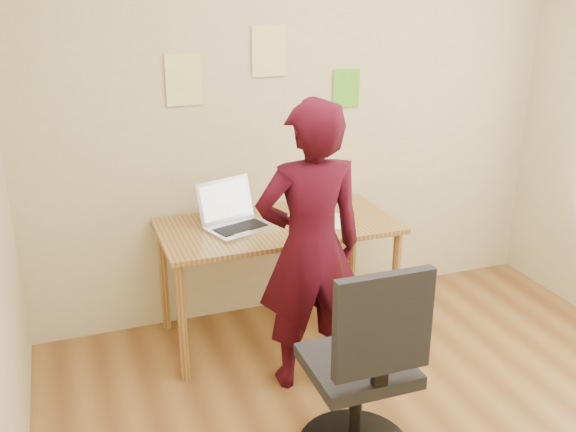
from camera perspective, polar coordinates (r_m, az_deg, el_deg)
name	(u,v)px	position (r m, az deg, el deg)	size (l,w,h in m)	color
room	(461,188)	(2.56, 15.17, 2.39)	(3.58, 3.58, 2.78)	brown
desk	(277,237)	(3.84, -0.94, -1.89)	(1.40, 0.70, 0.74)	olive
laptop	(235,218)	(3.75, -4.72, -0.21)	(0.45, 0.42, 0.26)	#B9B8C0
paper_sheet	(334,221)	(3.86, 4.13, -0.43)	(0.19, 0.27, 0.00)	white
phone	(318,231)	(3.68, 2.71, -1.37)	(0.07, 0.14, 0.01)	black
wall_note_left	(184,80)	(3.83, -9.26, 11.87)	(0.21, 0.00, 0.30)	#ECE88D
wall_note_mid	(269,51)	(3.94, -1.70, 14.44)	(0.21, 0.00, 0.30)	#ECE88D
wall_note_right	(346,88)	(4.16, 5.21, 11.25)	(0.18, 0.00, 0.24)	#58B829
office_chair	(363,380)	(2.96, 6.72, -14.26)	(0.53, 0.53, 1.02)	black
person	(310,249)	(3.33, 1.99, -2.92)	(0.58, 0.38, 1.58)	#340712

